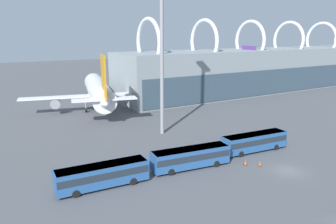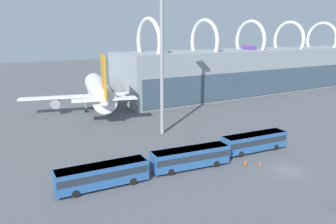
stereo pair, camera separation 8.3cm
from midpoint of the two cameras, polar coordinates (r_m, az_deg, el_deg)
name	(u,v)px [view 2 (the right image)]	position (r m, az deg, el deg)	size (l,w,h in m)	color
ground_plane	(287,171)	(51.75, 20.07, -9.60)	(440.00, 440.00, 0.00)	#515459
terminal_building	(287,67)	(130.55, 19.96, 7.43)	(132.05, 19.54, 24.03)	gray
airliner_at_gate_far	(99,91)	(86.14, -11.94, 3.61)	(37.87, 37.08, 15.26)	white
airliner_parked_remote	(223,73)	(125.97, 9.49, 6.74)	(37.61, 40.90, 15.60)	silver
shuttle_bus_0	(102,174)	(44.07, -11.32, -10.56)	(12.23, 3.42, 3.08)	#285693
shuttle_bus_1	(191,156)	(49.12, 3.99, -7.73)	(12.33, 4.14, 3.08)	#285693
shuttle_bus_2	(254,141)	(57.67, 14.85, -4.90)	(12.28, 3.73, 3.08)	#285693
floodlight_mast	(162,42)	(63.09, -1.05, 12.13)	(2.16, 2.16, 32.45)	gray
traffic_cone_0	(245,163)	(52.02, 13.37, -8.56)	(0.55, 0.55, 0.76)	black
traffic_cone_1	(260,164)	(52.06, 15.73, -8.67)	(0.47, 0.47, 0.79)	black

